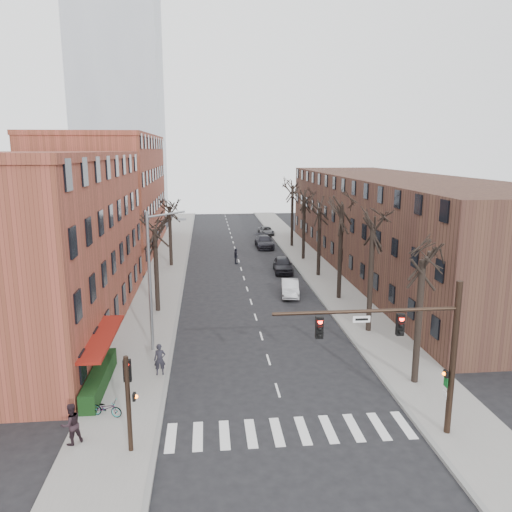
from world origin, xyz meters
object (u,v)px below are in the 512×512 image
object	(u,v)px
parked_car_mid	(264,242)
pedestrian_a	(160,359)
bicycle	(106,408)
silver_sedan	(290,288)
parked_car_near	(283,265)

from	to	relation	value
parked_car_mid	pedestrian_a	distance (m)	38.83
pedestrian_a	bicycle	size ratio (longest dim) A/B	1.13
silver_sedan	parked_car_mid	size ratio (longest dim) A/B	0.78
parked_car_mid	pedestrian_a	bearing A→B (deg)	-106.05
silver_sedan	bicycle	bearing A→B (deg)	-114.64
parked_car_near	parked_car_mid	xyz separation A→B (m)	(-0.40, 13.54, -0.02)
parked_car_mid	bicycle	bearing A→B (deg)	-107.27
silver_sedan	pedestrian_a	distance (m)	18.23
parked_car_near	bicycle	world-z (taller)	parked_car_near
parked_car_near	pedestrian_a	xyz separation A→B (m)	(-10.69, -23.90, 0.24)
silver_sedan	parked_car_near	xyz separation A→B (m)	(0.69, 8.67, 0.12)
parked_car_mid	bicycle	xyz separation A→B (m)	(-12.44, -41.79, -0.21)
parked_car_near	parked_car_mid	world-z (taller)	parked_car_near
bicycle	parked_car_mid	bearing A→B (deg)	1.45
silver_sedan	bicycle	world-z (taller)	silver_sedan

